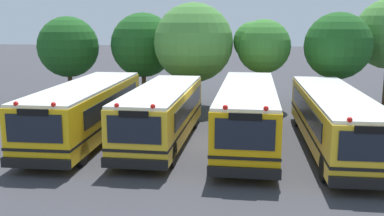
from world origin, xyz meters
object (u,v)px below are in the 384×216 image
(school_bus_1, at_px, (162,113))
(tree_3, at_px, (261,45))
(school_bus_3, at_px, (334,117))
(tree_4, at_px, (340,45))
(tree_2, at_px, (192,42))
(school_bus_2, at_px, (247,112))
(school_bus_0, at_px, (87,109))
(tree_0, at_px, (70,47))
(tree_1, at_px, (145,45))

(school_bus_1, relative_size, tree_3, 1.71)
(school_bus_3, relative_size, tree_4, 1.94)
(school_bus_3, height_order, tree_2, tree_2)
(school_bus_1, relative_size, school_bus_3, 0.82)
(tree_3, bearing_deg, school_bus_2, -94.46)
(school_bus_1, xyz_separation_m, school_bus_2, (3.84, 0.35, 0.06))
(school_bus_0, xyz_separation_m, school_bus_1, (3.63, -0.09, -0.03))
(school_bus_1, xyz_separation_m, tree_0, (-8.63, 10.22, 2.35))
(tree_3, bearing_deg, school_bus_3, -70.22)
(school_bus_2, distance_m, school_bus_3, 3.76)
(school_bus_2, xyz_separation_m, tree_3, (0.66, 8.45, 2.55))
(tree_3, bearing_deg, school_bus_1, -117.11)
(school_bus_1, height_order, school_bus_2, school_bus_2)
(school_bus_2, bearing_deg, tree_3, -94.15)
(school_bus_1, relative_size, tree_0, 1.65)
(school_bus_2, distance_m, tree_4, 9.64)
(tree_4, bearing_deg, tree_2, 177.00)
(school_bus_0, bearing_deg, tree_1, -92.31)
(school_bus_0, relative_size, tree_4, 1.77)
(tree_0, distance_m, tree_1, 5.26)
(school_bus_2, height_order, tree_1, tree_1)
(school_bus_1, xyz_separation_m, school_bus_3, (7.60, 0.18, -0.04))
(school_bus_0, distance_m, school_bus_3, 11.23)
(tree_3, bearing_deg, tree_2, -175.35)
(school_bus_2, bearing_deg, school_bus_0, 2.26)
(school_bus_1, relative_size, tree_1, 1.58)
(school_bus_0, bearing_deg, tree_0, -64.81)
(school_bus_0, distance_m, tree_0, 11.53)
(school_bus_3, bearing_deg, tree_4, -102.04)
(tree_0, bearing_deg, tree_4, -7.21)
(school_bus_1, distance_m, tree_3, 10.22)
(tree_1, height_order, tree_3, tree_1)
(school_bus_0, relative_size, school_bus_1, 1.11)
(tree_1, height_order, tree_4, tree_1)
(school_bus_0, height_order, tree_1, tree_1)
(tree_1, bearing_deg, school_bus_0, -91.26)
(school_bus_3, xyz_separation_m, tree_3, (-3.10, 8.61, 2.65))
(school_bus_1, bearing_deg, school_bus_0, -0.89)
(school_bus_2, relative_size, tree_3, 1.98)
(school_bus_2, height_order, tree_4, tree_4)
(school_bus_0, xyz_separation_m, school_bus_2, (7.48, 0.26, 0.03))
(school_bus_3, xyz_separation_m, tree_1, (-11.00, 10.59, 2.50))
(school_bus_3, bearing_deg, tree_1, -44.88)
(school_bus_0, bearing_deg, tree_3, -134.13)
(tree_0, xyz_separation_m, tree_3, (13.13, -1.43, 0.26))
(school_bus_3, bearing_deg, tree_3, -71.19)
(school_bus_3, xyz_separation_m, tree_2, (-7.39, 8.26, 2.85))
(school_bus_1, height_order, tree_4, tree_4)
(school_bus_2, distance_m, tree_1, 12.92)
(tree_3, distance_m, tree_4, 4.69)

